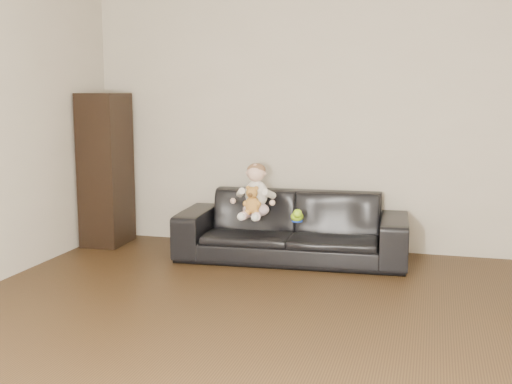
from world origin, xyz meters
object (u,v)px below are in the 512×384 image
(baby, at_px, (256,194))
(toy_green, at_px, (297,216))
(teddy_bear, at_px, (252,200))
(sofa, at_px, (292,227))
(cabinet, at_px, (106,170))
(toy_blue_disc, at_px, (297,221))
(toy_rattle, at_px, (296,216))

(baby, distance_m, toy_green, 0.44)
(teddy_bear, bearing_deg, baby, 85.53)
(sofa, distance_m, toy_green, 0.27)
(baby, bearing_deg, teddy_bear, -90.67)
(cabinet, bearing_deg, sofa, -5.41)
(teddy_bear, xyz_separation_m, toy_blue_disc, (0.38, 0.04, -0.16))
(toy_green, bearing_deg, cabinet, 170.85)
(toy_rattle, bearing_deg, baby, 177.10)
(teddy_bear, bearing_deg, toy_blue_disc, -2.69)
(toy_green, xyz_separation_m, toy_blue_disc, (0.00, -0.00, -0.04))
(baby, distance_m, toy_rattle, 0.41)
(sofa, distance_m, toy_blue_disc, 0.25)
(teddy_bear, distance_m, toy_rattle, 0.41)
(toy_green, relative_size, toy_rattle, 2.16)
(toy_rattle, bearing_deg, sofa, 117.42)
(baby, height_order, toy_blue_disc, baby)
(sofa, relative_size, teddy_bear, 8.34)
(toy_rattle, height_order, toy_blue_disc, toy_rattle)
(toy_blue_disc, bearing_deg, cabinet, 170.84)
(sofa, relative_size, toy_blue_disc, 21.90)
(cabinet, xyz_separation_m, baby, (1.56, -0.21, -0.14))
(baby, distance_m, teddy_bear, 0.15)
(sofa, bearing_deg, baby, -163.48)
(baby, height_order, teddy_bear, baby)
(toy_rattle, bearing_deg, toy_green, -75.29)
(sofa, distance_m, baby, 0.44)
(cabinet, xyz_separation_m, toy_blue_disc, (1.96, -0.32, -0.34))
(sofa, height_order, baby, baby)
(toy_blue_disc, bearing_deg, teddy_bear, -174.26)
(sofa, xyz_separation_m, baby, (-0.30, -0.11, 0.30))
(toy_green, height_order, toy_rattle, toy_green)
(sofa, bearing_deg, cabinet, 173.65)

